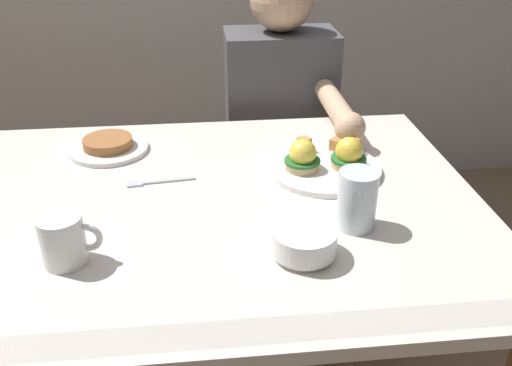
# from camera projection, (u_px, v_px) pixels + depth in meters

# --- Properties ---
(dining_table) EXTENTS (1.20, 0.90, 0.74)m
(dining_table) POSITION_uv_depth(u_px,v_px,m) (206.00, 243.00, 1.24)
(dining_table) COLOR silver
(dining_table) RESTS_ON ground_plane
(eggs_benedict_plate) EXTENTS (0.27, 0.27, 0.09)m
(eggs_benedict_plate) POSITION_uv_depth(u_px,v_px,m) (323.00, 162.00, 1.31)
(eggs_benedict_plate) COLOR white
(eggs_benedict_plate) RESTS_ON dining_table
(fruit_bowl) EXTENTS (0.12, 0.12, 0.05)m
(fruit_bowl) POSITION_uv_depth(u_px,v_px,m) (302.00, 243.00, 1.00)
(fruit_bowl) COLOR white
(fruit_bowl) RESTS_ON dining_table
(coffee_mug) EXTENTS (0.11, 0.08, 0.09)m
(coffee_mug) POSITION_uv_depth(u_px,v_px,m) (61.00, 239.00, 0.98)
(coffee_mug) COLOR white
(coffee_mug) RESTS_ON dining_table
(fork) EXTENTS (0.16, 0.04, 0.00)m
(fork) POSITION_uv_depth(u_px,v_px,m) (155.00, 182.00, 1.27)
(fork) COLOR silver
(fork) RESTS_ON dining_table
(water_glass_near) EXTENTS (0.08, 0.08, 0.12)m
(water_glass_near) POSITION_uv_depth(u_px,v_px,m) (355.00, 203.00, 1.08)
(water_glass_near) COLOR silver
(water_glass_near) RESTS_ON dining_table
(side_plate) EXTENTS (0.20, 0.20, 0.04)m
(side_plate) POSITION_uv_depth(u_px,v_px,m) (107.00, 146.00, 1.41)
(side_plate) COLOR white
(side_plate) RESTS_ON dining_table
(diner_person) EXTENTS (0.34, 0.54, 1.14)m
(diner_person) POSITION_uv_depth(u_px,v_px,m) (280.00, 127.00, 1.78)
(diner_person) COLOR #33333D
(diner_person) RESTS_ON ground_plane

